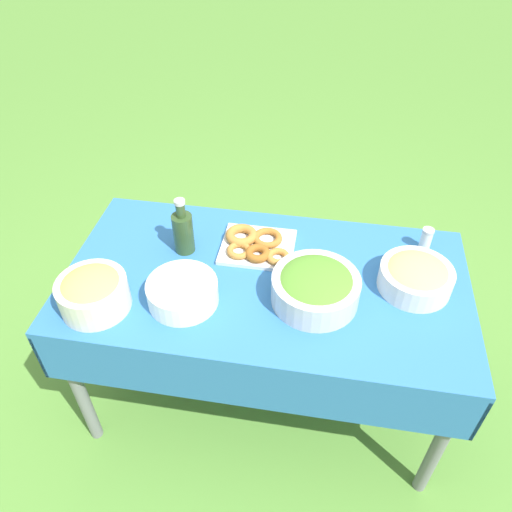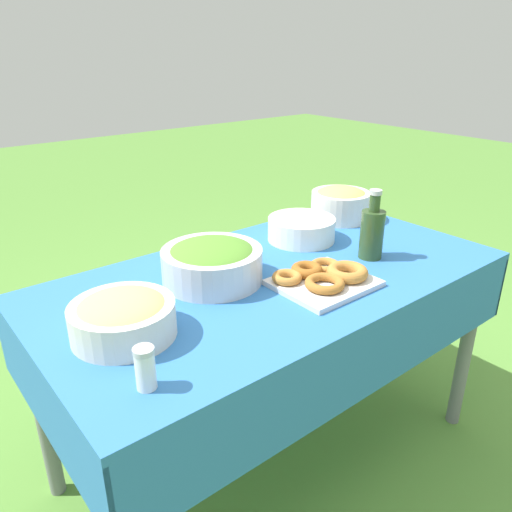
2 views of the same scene
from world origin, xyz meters
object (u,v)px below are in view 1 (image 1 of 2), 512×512
(salad_bowl, at_px, (316,287))
(donut_platter, at_px, (256,245))
(plate_stack, at_px, (183,292))
(pasta_bowl, at_px, (416,276))
(fruit_bowl, at_px, (93,292))
(olive_oil_bottle, at_px, (183,231))

(salad_bowl, relative_size, donut_platter, 1.05)
(plate_stack, bearing_deg, pasta_bowl, -165.81)
(plate_stack, bearing_deg, salad_bowl, -169.81)
(fruit_bowl, bearing_deg, pasta_bowl, -165.81)
(olive_oil_bottle, height_order, fruit_bowl, olive_oil_bottle)
(pasta_bowl, relative_size, fruit_bowl, 1.08)
(donut_platter, relative_size, olive_oil_bottle, 1.24)
(salad_bowl, distance_m, pasta_bowl, 0.37)
(pasta_bowl, relative_size, olive_oil_bottle, 1.10)
(plate_stack, xyz_separation_m, fruit_bowl, (0.29, 0.07, 0.03))
(donut_platter, xyz_separation_m, plate_stack, (0.20, 0.31, 0.02))
(plate_stack, distance_m, olive_oil_bottle, 0.28)
(donut_platter, bearing_deg, olive_oil_bottle, 9.75)
(donut_platter, distance_m, olive_oil_bottle, 0.28)
(salad_bowl, height_order, fruit_bowl, fruit_bowl)
(plate_stack, relative_size, olive_oil_bottle, 1.05)
(donut_platter, bearing_deg, plate_stack, 56.92)
(pasta_bowl, height_order, donut_platter, pasta_bowl)
(donut_platter, xyz_separation_m, olive_oil_bottle, (0.27, 0.05, 0.07))
(olive_oil_bottle, bearing_deg, salad_bowl, 160.38)
(plate_stack, height_order, fruit_bowl, fruit_bowl)
(salad_bowl, relative_size, pasta_bowl, 1.18)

